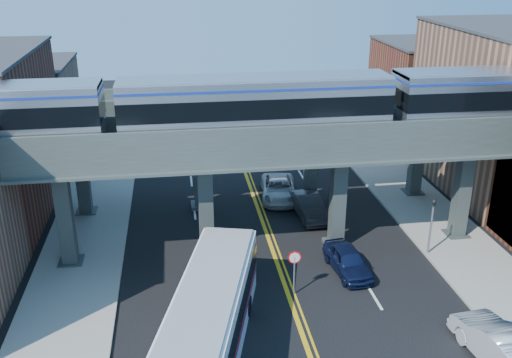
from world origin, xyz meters
TOP-DOWN VIEW (x-y plane):
  - ground at (0.00, 0.00)m, footprint 120.00×120.00m
  - sidewalk_west at (-11.50, 10.00)m, footprint 5.00×70.00m
  - sidewalk_east at (11.50, 10.00)m, footprint 5.00×70.00m
  - building_west_c at (-18.50, 29.00)m, footprint 8.00×10.00m
  - building_east_b at (18.50, 16.00)m, footprint 8.00×14.00m
  - building_east_c at (18.50, 29.00)m, footprint 8.00×10.00m
  - elevated_viaduct_near at (0.00, 8.00)m, footprint 52.00×3.60m
  - elevated_viaduct_far at (0.00, 15.00)m, footprint 52.00×3.60m
  - transit_train at (-1.04, 8.00)m, footprint 46.52×2.92m
  - stop_sign at (0.30, 3.00)m, footprint 0.76×0.09m
  - traffic_signal at (9.20, 6.00)m, footprint 0.15×0.18m
  - transit_bus at (-4.60, -1.72)m, footprint 6.13×13.31m
  - car_lane_a at (3.81, 4.83)m, footprint 2.19×4.50m
  - car_lane_b at (3.27, 12.27)m, footprint 1.99×4.79m
  - car_lane_c at (1.80, 15.70)m, footprint 3.14×5.65m
  - car_lane_d at (2.55, 25.23)m, footprint 2.21×5.14m
  - car_parked_curb at (8.24, -3.74)m, footprint 2.55×5.74m

SIDE VIEW (x-z plane):
  - ground at x=0.00m, z-range 0.00..0.00m
  - sidewalk_west at x=-11.50m, z-range 0.00..0.16m
  - sidewalk_east at x=11.50m, z-range 0.00..0.16m
  - car_lane_d at x=2.55m, z-range 0.00..1.48m
  - car_lane_a at x=3.81m, z-range 0.00..1.48m
  - car_lane_c at x=1.80m, z-range 0.00..1.50m
  - car_lane_b at x=3.27m, z-range 0.00..1.54m
  - car_parked_curb at x=8.24m, z-range 0.00..1.83m
  - transit_bus at x=-4.60m, z-range 0.05..3.40m
  - stop_sign at x=0.30m, z-range 0.44..3.07m
  - traffic_signal at x=9.20m, z-range 0.25..4.35m
  - building_west_c at x=-18.50m, z-range 0.00..8.00m
  - building_east_c at x=18.50m, z-range 0.00..9.00m
  - building_east_b at x=18.50m, z-range 0.00..12.00m
  - elevated_viaduct_near at x=0.00m, z-range 2.77..10.17m
  - elevated_viaduct_far at x=0.00m, z-range 2.77..10.17m
  - transit_train at x=-1.04m, z-range 7.54..10.94m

